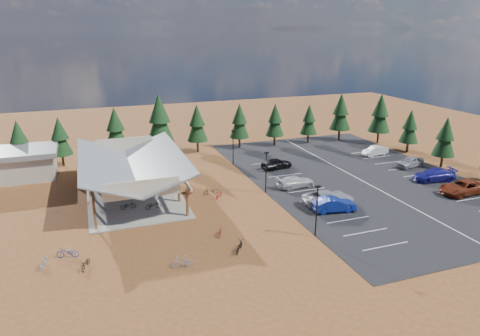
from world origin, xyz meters
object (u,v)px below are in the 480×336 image
at_px(trash_bin_0, 190,189).
at_px(car_3, 296,182).
at_px(car_1, 334,205).
at_px(bike_2, 112,185).
at_px(car_7, 434,175).
at_px(lamp_post_0, 317,207).
at_px(bike_15, 219,195).
at_px(bike_9, 44,262).
at_px(bike_6, 139,179).
at_px(bike_11, 221,231).
at_px(bike_7, 141,171).
at_px(bike_0, 128,205).
at_px(bike_10, 68,252).
at_px(bike_13, 182,262).
at_px(car_2, 328,198).
at_px(bike_pavilion, 131,164).
at_px(bike_16, 211,191).
at_px(lamp_post_1, 266,169).
at_px(bike_1, 105,206).
at_px(bike_5, 150,190).
at_px(car_6, 463,187).
at_px(bike_12, 239,246).
at_px(lamp_post_2, 233,145).
at_px(bike_3, 106,176).
at_px(car_8, 410,162).
at_px(bike_8, 86,263).
at_px(bike_4, 153,205).
at_px(car_9, 375,151).

xyz_separation_m(trash_bin_0, car_3, (12.80, -2.63, 0.29)).
relative_size(trash_bin_0, car_1, 0.19).
xyz_separation_m(bike_2, car_7, (39.46, -11.18, 0.32)).
xyz_separation_m(lamp_post_0, bike_15, (-5.82, 12.27, -2.52)).
bearing_deg(car_7, lamp_post_0, -61.21).
bearing_deg(bike_9, bike_2, -91.52).
bearing_deg(car_1, car_7, -67.26).
height_order(bike_6, bike_11, bike_6).
bearing_deg(bike_7, bike_0, 164.95).
bearing_deg(bike_10, bike_0, 160.96).
bearing_deg(bike_13, bike_10, -108.34).
bearing_deg(trash_bin_0, car_2, -33.09).
relative_size(bike_pavilion, car_2, 3.33).
bearing_deg(bike_13, bike_16, 166.50).
bearing_deg(lamp_post_1, trash_bin_0, 160.05).
relative_size(bike_1, bike_5, 0.82).
xyz_separation_m(lamp_post_0, car_7, (22.20, 8.47, -2.14)).
distance_m(lamp_post_0, car_6, 22.35).
relative_size(bike_pavilion, bike_12, 10.30).
distance_m(lamp_post_2, bike_13, 28.57).
relative_size(bike_3, bike_15, 0.98).
bearing_deg(bike_12, lamp_post_1, -88.58).
height_order(bike_1, bike_10, bike_10).
distance_m(bike_5, bike_16, 7.19).
distance_m(bike_3, bike_10, 20.11).
distance_m(bike_5, bike_6, 4.47).
bearing_deg(trash_bin_0, bike_0, -160.46).
relative_size(bike_10, car_3, 0.40).
relative_size(bike_pavilion, bike_16, 10.99).
relative_size(bike_1, car_2, 0.25).
bearing_deg(bike_7, bike_3, 92.33).
distance_m(lamp_post_1, car_8, 23.47).
height_order(bike_11, car_8, car_8).
xyz_separation_m(lamp_post_1, bike_13, (-13.14, -13.25, -2.43)).
height_order(bike_pavilion, trash_bin_0, bike_pavilion).
xyz_separation_m(bike_1, car_2, (23.58, -6.82, 0.30)).
height_order(bike_8, car_1, car_1).
distance_m(lamp_post_0, car_7, 23.85).
bearing_deg(bike_0, bike_4, -113.94).
distance_m(bike_9, bike_12, 16.36).
bearing_deg(bike_3, bike_12, -151.99).
relative_size(car_7, car_9, 1.26).
relative_size(car_1, car_6, 0.82).
bearing_deg(bike_8, bike_16, 62.61).
bearing_deg(bike_10, car_8, 118.62).
height_order(bike_4, bike_7, bike_7).
height_order(bike_8, bike_10, bike_10).
xyz_separation_m(lamp_post_0, bike_2, (-17.27, 19.65, -2.46)).
xyz_separation_m(bike_7, car_9, (35.56, -2.63, 0.10)).
bearing_deg(bike_10, car_7, 111.69).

